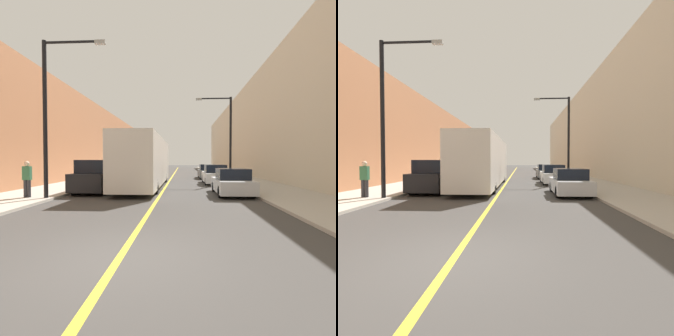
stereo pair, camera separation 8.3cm
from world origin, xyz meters
The scene contains 14 objects.
ground_plane centered at (0.00, 0.00, 0.00)m, with size 200.00×200.00×0.00m, color #3F3D3A.
sidewalk_left centered at (-6.96, 30.00, 0.06)m, with size 3.88×72.00×0.12m, color #B2AA9E.
sidewalk_right centered at (6.96, 30.00, 0.06)m, with size 3.88×72.00×0.12m, color #B2AA9E.
building_row_left centered at (-10.90, 30.00, 4.29)m, with size 4.00×72.00×8.58m, color #B2724C.
building_row_right centered at (10.90, 30.00, 5.58)m, with size 4.00×72.00×11.16m, color beige.
road_center_line centered at (0.00, 30.00, 0.00)m, with size 0.16×72.00×0.01m, color gold.
bus centered at (-1.37, 13.88, 1.84)m, with size 2.43×12.90×3.45m.
parked_suv_left centered at (-3.91, 10.53, 0.89)m, with size 1.90×4.53×1.94m.
car_right_near centered at (3.98, 9.80, 0.66)m, with size 1.85×4.28×1.47m.
car_right_mid centered at (3.86, 16.66, 0.70)m, with size 1.82×4.69×1.56m.
car_right_far centered at (3.85, 23.13, 0.68)m, with size 1.79×4.76×1.50m.
street_lamp_left centered at (-5.02, 7.27, 4.44)m, with size 3.05×0.24×7.46m.
street_lamp_right centered at (5.01, 17.77, 4.30)m, with size 3.05×0.24×7.19m.
pedestrian centered at (-6.32, 7.38, 1.03)m, with size 0.39×0.25×1.76m.
Camera 2 is at (1.33, -4.91, 1.92)m, focal length 28.00 mm.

